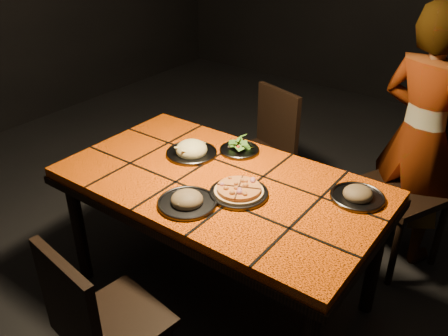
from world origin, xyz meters
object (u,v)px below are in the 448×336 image
Objects in this scene: diner at (421,137)px; chair_far_left at (266,143)px; plate_pasta at (191,151)px; chair_far_right at (415,174)px; plate_pizza at (239,192)px; chair_near at (97,320)px; dining_table at (220,193)px.

chair_far_left is at bearing 25.94° from diner.
plate_pasta is at bearing 63.07° from diner.
chair_far_left is 0.99m from chair_far_right.
plate_pizza is (0.45, -0.98, 0.27)m from chair_far_left.
chair_far_right reaches higher than plate_pizza.
diner is 5.59× the size of plate_pasta.
diner is 5.01× the size of plate_pizza.
chair_far_left reaches higher than plate_pasta.
plate_pasta is at bearing -114.69° from chair_far_right.
diner reaches higher than chair_near.
dining_table is at bearing 159.07° from plate_pizza.
chair_near is 3.09× the size of plate_pasta.
chair_near is at bearing -73.26° from plate_pasta.
plate_pasta is (-0.28, 0.12, 0.10)m from dining_table.
plate_pasta is (0.01, -0.80, 0.28)m from chair_far_left.
chair_far_left reaches higher than dining_table.
dining_table is at bearing -81.93° from chair_near.
chair_far_right is 0.65× the size of diner.
plate_pizza is at bearing -47.61° from chair_far_left.
diner is (0.67, 1.02, 0.11)m from dining_table.
dining_table is 5.22× the size of plate_pizza.
chair_far_right is 3.23× the size of plate_pizza.
chair_far_left reaches higher than chair_near.
chair_far_left is at bearing -152.63° from chair_far_right.
chair_far_left is 2.80× the size of plate_pizza.
plate_pasta is (-0.44, 0.18, 0.01)m from plate_pizza.
chair_near is at bearing 89.83° from diner.
diner is (0.96, 0.11, 0.28)m from chair_far_left.
plate_pasta is (-0.98, -0.84, 0.20)m from chair_far_right.
plate_pasta is (-0.95, -0.90, -0.00)m from diner.
chair_far_right is at bearing 53.98° from dining_table.
plate_pizza is (0.16, -0.06, 0.10)m from dining_table.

